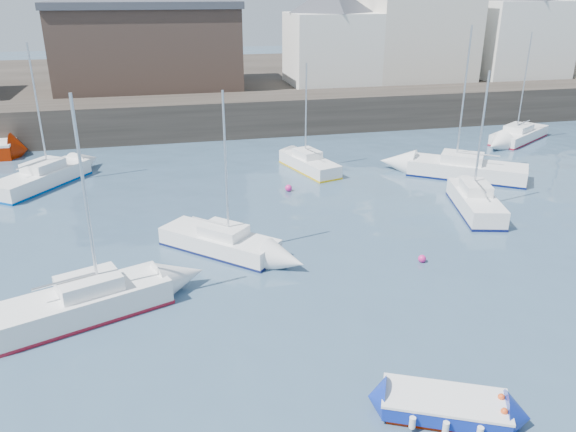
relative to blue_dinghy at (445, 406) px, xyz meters
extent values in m
plane|color=#2D4760|center=(-1.76, 0.33, -0.38)|extent=(220.00, 220.00, 0.00)
cube|color=#28231E|center=(-1.76, 35.33, 1.12)|extent=(90.00, 5.00, 3.00)
cube|color=#28231E|center=(-1.76, 53.33, 1.02)|extent=(90.00, 32.00, 2.80)
cube|color=beige|center=(18.24, 42.33, 6.92)|extent=(10.00, 8.00, 9.00)
cube|color=white|center=(29.24, 41.83, 6.17)|extent=(9.00, 7.00, 7.50)
cube|color=white|center=(9.24, 41.83, 5.67)|extent=(8.00, 7.00, 6.50)
cube|color=#3D2D26|center=(-7.76, 43.33, 5.92)|extent=(16.00, 10.00, 7.00)
cube|color=#3A3D44|center=(-7.76, 43.33, 9.72)|extent=(16.40, 10.40, 0.60)
cube|color=#8B1800|center=(0.00, 0.00, -0.30)|extent=(3.45, 2.53, 0.16)
cube|color=#10289C|center=(0.00, 0.00, 0.00)|extent=(3.77, 2.81, 0.44)
cube|color=white|center=(0.00, 0.00, 0.26)|extent=(3.85, 2.87, 0.08)
cube|color=white|center=(0.00, 0.00, 0.07)|extent=(2.96, 2.12, 0.40)
cube|color=tan|center=(0.00, 0.00, 0.17)|extent=(0.66, 1.05, 0.06)
cylinder|color=white|center=(-0.45, 1.14, -0.03)|extent=(0.18, 0.18, 0.35)
cylinder|color=white|center=(-1.17, -0.39, -0.03)|extent=(0.18, 0.18, 0.35)
cylinder|color=white|center=(0.36, 0.77, -0.03)|extent=(0.18, 0.18, 0.35)
cylinder|color=white|center=(-0.36, -0.77, -0.03)|extent=(0.18, 0.18, 0.35)
cylinder|color=white|center=(1.17, 0.39, -0.03)|extent=(0.18, 0.18, 0.35)
cube|color=white|center=(-10.61, 7.87, 0.14)|extent=(6.60, 4.17, 1.03)
cube|color=maroon|center=(-10.61, 7.87, -0.31)|extent=(6.66, 4.21, 0.14)
cube|color=white|center=(-10.31, 7.98, 0.94)|extent=(2.60, 2.21, 0.57)
cylinder|color=silver|center=(-10.02, 8.10, 4.28)|extent=(0.11, 0.11, 7.24)
cube|color=white|center=(-5.04, 12.43, 0.06)|extent=(5.47, 5.32, 0.87)
cube|color=#101643|center=(-5.04, 12.43, -0.32)|extent=(5.52, 5.37, 0.12)
cube|color=white|center=(-4.83, 12.23, 0.73)|extent=(2.42, 2.40, 0.48)
cylinder|color=silver|center=(-4.62, 12.03, 3.82)|extent=(0.10, 0.10, 6.65)
cube|color=white|center=(9.25, 14.28, 0.13)|extent=(3.18, 5.93, 1.02)
cube|color=#0C1246|center=(9.25, 14.28, -0.31)|extent=(3.21, 5.99, 0.14)
cube|color=white|center=(9.32, 14.55, 0.93)|extent=(1.81, 2.26, 0.57)
cylinder|color=silver|center=(9.39, 14.83, 3.90)|extent=(0.11, 0.11, 6.51)
cube|color=white|center=(11.86, 19.82, 0.13)|extent=(7.31, 6.11, 1.01)
cube|color=#071142|center=(11.86, 19.82, -0.31)|extent=(7.39, 6.17, 0.13)
cube|color=white|center=(11.56, 20.03, 0.92)|extent=(3.10, 2.90, 0.56)
cylinder|color=silver|center=(11.26, 20.24, 4.83)|extent=(0.11, 0.11, 8.39)
cube|color=white|center=(2.30, 23.57, 0.06)|extent=(3.17, 5.61, 0.87)
cube|color=#E1B00C|center=(2.30, 23.57, -0.32)|extent=(3.20, 5.67, 0.12)
cube|color=white|center=(2.23, 23.82, 0.74)|extent=(1.76, 2.16, 0.49)
cylinder|color=silver|center=(2.15, 24.08, 3.57)|extent=(0.10, 0.10, 6.15)
cube|color=white|center=(20.92, 27.61, 0.05)|extent=(6.65, 5.36, 0.84)
cube|color=maroon|center=(20.92, 27.61, -0.32)|extent=(6.71, 5.41, 0.11)
cube|color=white|center=(20.65, 27.43, 0.70)|extent=(2.79, 2.58, 0.47)
cylinder|color=silver|center=(20.37, 27.25, 4.25)|extent=(0.09, 0.09, 7.55)
cube|color=white|center=(-14.74, 24.12, 0.12)|extent=(5.53, 6.59, 0.99)
cube|color=#0047A2|center=(-14.74, 24.12, -0.31)|extent=(5.59, 6.66, 0.13)
cube|color=white|center=(-14.54, 24.39, 0.89)|extent=(2.62, 2.79, 0.55)
cylinder|color=silver|center=(-14.35, 24.66, 4.40)|extent=(0.11, 0.11, 7.57)
sphere|color=#DA217D|center=(-12.26, 8.76, -0.38)|extent=(0.46, 0.46, 0.46)
sphere|color=#DA217D|center=(3.71, 9.22, -0.38)|extent=(0.36, 0.36, 0.36)
sphere|color=#DA217D|center=(0.00, 19.83, -0.38)|extent=(0.42, 0.42, 0.42)
camera|label=1|loc=(-7.22, -11.46, 11.06)|focal=35.00mm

